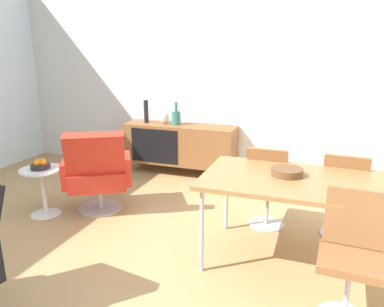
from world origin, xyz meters
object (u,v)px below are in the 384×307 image
(dining_table, at_px, (303,184))
(dining_chair_back_right, at_px, (344,192))
(vase_sculptural_dark, at_px, (146,111))
(lounge_chair_red, at_px, (97,171))
(vase_ceramic_small, at_px, (176,117))
(dining_chair_back_left, at_px, (268,183))
(dining_chair_front_right, at_px, (352,253))
(side_table_round, at_px, (43,186))
(wooden_bowl_on_table, at_px, (287,172))
(fruit_bowl, at_px, (40,165))
(vase_cobalt, at_px, (165,118))
(sideboard, at_px, (180,144))

(dining_table, bearing_deg, dining_chair_back_right, 58.30)
(vase_sculptural_dark, relative_size, lounge_chair_red, 0.34)
(vase_ceramic_small, xyz_separation_m, dining_chair_back_right, (2.19, -1.30, -0.36))
(dining_chair_back_left, bearing_deg, dining_chair_back_right, 0.02)
(dining_chair_front_right, relative_size, side_table_round, 1.65)
(wooden_bowl_on_table, bearing_deg, side_table_round, 179.93)
(vase_sculptural_dark, height_order, fruit_bowl, vase_sculptural_dark)
(dining_table, height_order, dining_chair_back_left, dining_chair_back_left)
(dining_table, distance_m, wooden_bowl_on_table, 0.16)
(wooden_bowl_on_table, distance_m, dining_chair_front_right, 0.84)
(vase_sculptural_dark, xyz_separation_m, dining_chair_back_right, (2.65, -1.30, -0.41))
(vase_ceramic_small, distance_m, dining_chair_back_right, 2.57)
(dining_table, relative_size, dining_chair_back_left, 1.87)
(vase_cobalt, height_order, side_table_round, vase_cobalt)
(dining_table, bearing_deg, lounge_chair_red, 171.35)
(vase_ceramic_small, xyz_separation_m, dining_chair_front_right, (2.20, -2.41, -0.36))
(vase_sculptural_dark, xyz_separation_m, vase_ceramic_small, (0.47, 0.00, -0.06))
(vase_ceramic_small, bearing_deg, dining_chair_back_right, -30.65)
(side_table_round, bearing_deg, vase_sculptural_dark, 78.69)
(wooden_bowl_on_table, bearing_deg, lounge_chair_red, 172.42)
(side_table_round, bearing_deg, dining_chair_back_left, 12.09)
(vase_sculptural_dark, height_order, wooden_bowl_on_table, vase_sculptural_dark)
(vase_sculptural_dark, height_order, dining_chair_back_right, vase_sculptural_dark)
(side_table_round, bearing_deg, wooden_bowl_on_table, -0.07)
(dining_chair_back_right, bearing_deg, sideboard, 148.79)
(dining_chair_back_right, distance_m, side_table_round, 3.06)
(wooden_bowl_on_table, bearing_deg, dining_chair_back_left, 113.27)
(vase_ceramic_small, relative_size, dining_table, 0.20)
(vase_cobalt, xyz_separation_m, fruit_bowl, (-0.65, -1.79, -0.24))
(dining_chair_front_right, bearing_deg, vase_cobalt, 134.52)
(sideboard, bearing_deg, vase_cobalt, 179.53)
(vase_sculptural_dark, xyz_separation_m, dining_chair_front_right, (2.66, -2.41, -0.41))
(vase_cobalt, xyz_separation_m, lounge_chair_red, (-0.13, -1.53, -0.34))
(wooden_bowl_on_table, relative_size, side_table_round, 0.50)
(vase_sculptural_dark, height_order, dining_chair_back_left, vase_sculptural_dark)
(wooden_bowl_on_table, distance_m, side_table_round, 2.57)
(vase_cobalt, relative_size, vase_ceramic_small, 0.55)
(sideboard, xyz_separation_m, lounge_chair_red, (-0.36, -1.53, 0.03))
(lounge_chair_red, bearing_deg, dining_table, -8.65)
(sideboard, height_order, vase_cobalt, vase_cobalt)
(vase_cobalt, relative_size, dining_chair_front_right, 0.21)
(vase_cobalt, relative_size, fruit_bowl, 0.88)
(lounge_chair_red, relative_size, side_table_round, 1.82)
(wooden_bowl_on_table, bearing_deg, vase_sculptural_dark, 140.44)
(vase_ceramic_small, bearing_deg, fruit_bowl, -114.77)
(fruit_bowl, bearing_deg, dining_chair_back_right, 9.37)
(vase_cobalt, height_order, dining_chair_back_right, vase_cobalt)
(dining_chair_front_right, xyz_separation_m, dining_chair_back_right, (-0.01, 1.12, 0.00))
(dining_chair_back_left, xyz_separation_m, fruit_bowl, (-2.32, -0.50, 0.09))
(vase_cobalt, xyz_separation_m, dining_table, (2.02, -1.86, -0.11))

